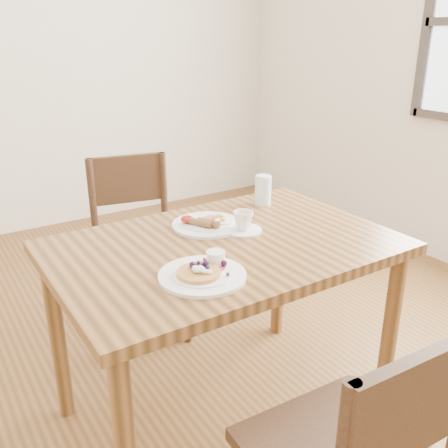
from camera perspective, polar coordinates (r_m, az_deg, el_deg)
name	(u,v)px	position (r m, az deg, el deg)	size (l,w,h in m)	color
ground	(224,410)	(2.18, 0.00, -20.49)	(5.00, 5.00, 0.00)	brown
dining_table	(224,267)	(1.81, 0.00, -4.98)	(1.20, 0.80, 0.75)	brown
chair_far	(136,238)	(2.50, -9.97, -1.61)	(0.50, 0.50, 0.88)	#3F2A17
pancake_plate	(203,272)	(1.53, -2.40, -5.56)	(0.27, 0.27, 0.06)	white
breakfast_plate	(206,224)	(1.91, -2.03, 0.03)	(0.27, 0.27, 0.04)	white
teacup_saucer	(243,223)	(1.86, 2.20, 0.13)	(0.14, 0.14, 0.08)	white
water_glass	(263,190)	(2.15, 4.49, 3.88)	(0.07, 0.07, 0.13)	silver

